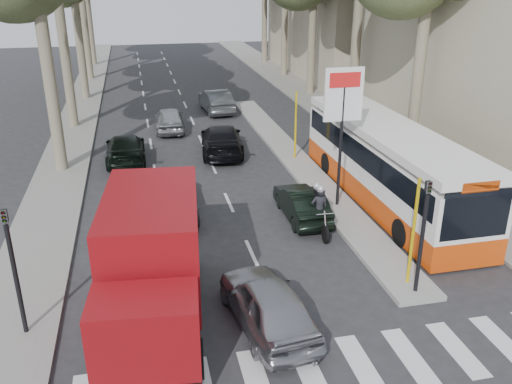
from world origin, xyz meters
TOP-DOWN VIEW (x-y plane):
  - ground at (0.00, 0.00)m, footprint 120.00×120.00m
  - sidewalk_right at (8.60, 25.00)m, footprint 3.20×70.00m
  - median_left at (-8.00, 28.00)m, footprint 2.40×64.00m
  - traffic_island at (3.25, 11.00)m, footprint 1.50×26.00m
  - billboard at (3.25, 5.00)m, footprint 1.50×12.10m
  - traffic_light_island at (3.25, -1.50)m, footprint 0.16×0.41m
  - traffic_light_left at (-7.60, -1.00)m, footprint 0.16×0.41m
  - silver_hatchback at (-1.35, -2.00)m, footprint 2.23×4.39m
  - dark_hatchback at (1.57, 4.40)m, footprint 1.32×3.79m
  - queue_car_a at (-3.50, 6.16)m, footprint 2.29×4.92m
  - queue_car_b at (-0.13, 13.00)m, footprint 2.63×5.30m
  - queue_car_c at (-2.46, 17.94)m, footprint 1.79×4.18m
  - queue_car_d at (0.94, 21.97)m, footprint 1.97×4.72m
  - queue_car_e at (-5.00, 12.71)m, footprint 1.90×4.67m
  - red_truck at (-4.23, -1.07)m, footprint 3.02×6.59m
  - city_bus at (5.46, 5.33)m, footprint 2.72×12.04m
  - motorcycle at (1.81, 3.23)m, footprint 0.80×2.20m
  - pedestrian_near at (7.20, 6.89)m, footprint 1.23×1.15m
  - pedestrian_far at (7.78, 7.01)m, footprint 1.32×1.08m

SIDE VIEW (x-z plane):
  - ground at x=0.00m, z-range 0.00..0.00m
  - sidewalk_right at x=8.60m, z-range 0.00..0.12m
  - median_left at x=-8.00m, z-range 0.00..0.12m
  - traffic_island at x=3.25m, z-range 0.00..0.16m
  - dark_hatchback at x=1.57m, z-range 0.00..1.25m
  - queue_car_e at x=-5.00m, z-range 0.00..1.35m
  - queue_car_a at x=-3.50m, z-range 0.00..1.36m
  - queue_car_c at x=-2.46m, z-range 0.00..1.41m
  - silver_hatchback at x=-1.35m, z-range 0.00..1.43m
  - queue_car_b at x=-0.13m, z-range 0.00..1.48m
  - queue_car_d at x=0.94m, z-range 0.00..1.52m
  - motorcycle at x=1.81m, z-range -0.09..1.79m
  - pedestrian_far at x=7.78m, z-range 0.12..2.00m
  - pedestrian_near at x=7.20m, z-range 0.12..2.06m
  - city_bus at x=5.46m, z-range 0.08..3.25m
  - red_truck at x=-4.23m, z-range 0.10..3.50m
  - traffic_light_island at x=3.25m, z-range 0.69..4.29m
  - traffic_light_left at x=-7.60m, z-range 0.69..4.29m
  - billboard at x=3.25m, z-range 0.90..6.50m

